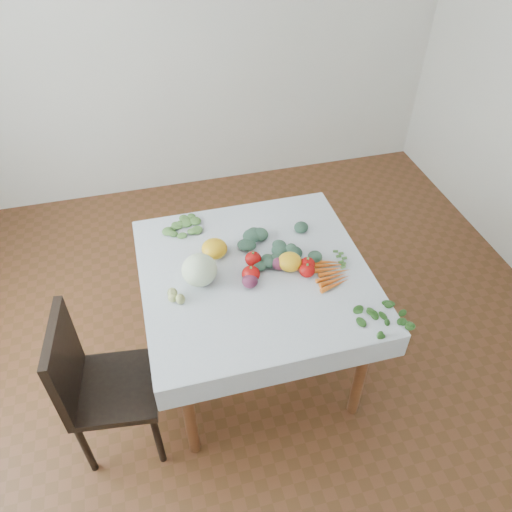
# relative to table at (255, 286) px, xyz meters

# --- Properties ---
(ground) EXTENTS (4.00, 4.00, 0.00)m
(ground) POSITION_rel_table_xyz_m (0.00, 0.00, -0.65)
(ground) COLOR brown
(back_wall) EXTENTS (4.00, 0.04, 2.70)m
(back_wall) POSITION_rel_table_xyz_m (0.00, 2.00, 0.70)
(back_wall) COLOR silver
(back_wall) RESTS_ON ground
(table) EXTENTS (1.00, 1.00, 0.75)m
(table) POSITION_rel_table_xyz_m (0.00, 0.00, 0.00)
(table) COLOR brown
(table) RESTS_ON ground
(tablecloth) EXTENTS (1.12, 1.12, 0.01)m
(tablecloth) POSITION_rel_table_xyz_m (0.00, 0.00, 0.10)
(tablecloth) COLOR white
(tablecloth) RESTS_ON table
(chair) EXTENTS (0.44, 0.44, 0.88)m
(chair) POSITION_rel_table_xyz_m (-0.84, -0.26, -0.15)
(chair) COLOR black
(chair) RESTS_ON ground
(cabbage) EXTENTS (0.23, 0.23, 0.15)m
(cabbage) POSITION_rel_table_xyz_m (-0.27, 0.00, 0.18)
(cabbage) COLOR silver
(cabbage) RESTS_ON tablecloth
(tomato_a) EXTENTS (0.11, 0.11, 0.07)m
(tomato_a) POSITION_rel_table_xyz_m (0.01, 0.06, 0.14)
(tomato_a) COLOR #AF0C0B
(tomato_a) RESTS_ON tablecloth
(tomato_b) EXTENTS (0.09, 0.09, 0.07)m
(tomato_b) POSITION_rel_table_xyz_m (0.24, -0.09, 0.14)
(tomato_b) COLOR #AF0C0B
(tomato_b) RESTS_ON tablecloth
(tomato_c) EXTENTS (0.11, 0.11, 0.08)m
(tomato_c) POSITION_rel_table_xyz_m (-0.03, -0.05, 0.14)
(tomato_c) COLOR #AF0C0B
(tomato_c) RESTS_ON tablecloth
(tomato_d) EXTENTS (0.09, 0.09, 0.07)m
(tomato_d) POSITION_rel_table_xyz_m (0.26, -0.05, 0.14)
(tomato_d) COLOR #AF0C0B
(tomato_d) RESTS_ON tablecloth
(heirloom_back) EXTENTS (0.17, 0.17, 0.09)m
(heirloom_back) POSITION_rel_table_xyz_m (-0.17, 0.17, 0.15)
(heirloom_back) COLOR yellow
(heirloom_back) RESTS_ON tablecloth
(heirloom_front) EXTENTS (0.15, 0.15, 0.08)m
(heirloom_front) POSITION_rel_table_xyz_m (0.17, -0.02, 0.14)
(heirloom_front) COLOR yellow
(heirloom_front) RESTS_ON tablecloth
(onion_a) EXTENTS (0.10, 0.10, 0.07)m
(onion_a) POSITION_rel_table_xyz_m (-0.05, -0.09, 0.14)
(onion_a) COLOR #4E1636
(onion_a) RESTS_ON tablecloth
(onion_b) EXTENTS (0.09, 0.09, 0.06)m
(onion_b) POSITION_rel_table_xyz_m (0.12, -0.00, 0.13)
(onion_b) COLOR #4E1636
(onion_b) RESTS_ON tablecloth
(tomatillo_cluster) EXTENTS (0.12, 0.10, 0.05)m
(tomatillo_cluster) POSITION_rel_table_xyz_m (-0.43, -0.12, 0.12)
(tomatillo_cluster) COLOR tan
(tomatillo_cluster) RESTS_ON tablecloth
(carrot_bunch) EXTENTS (0.17, 0.23, 0.03)m
(carrot_bunch) POSITION_rel_table_xyz_m (0.37, -0.12, 0.12)
(carrot_bunch) COLOR orange
(carrot_bunch) RESTS_ON tablecloth
(kale_bunch) EXTENTS (0.37, 0.32, 0.05)m
(kale_bunch) POSITION_rel_table_xyz_m (0.18, 0.13, 0.13)
(kale_bunch) COLOR #355647
(kale_bunch) RESTS_ON tablecloth
(basil_bunch) EXTENTS (0.23, 0.18, 0.01)m
(basil_bunch) POSITION_rel_table_xyz_m (0.48, -0.45, 0.11)
(basil_bunch) COLOR #25531A
(basil_bunch) RESTS_ON tablecloth
(dill_bunch) EXTENTS (0.24, 0.19, 0.02)m
(dill_bunch) POSITION_rel_table_xyz_m (-0.31, 0.44, 0.11)
(dill_bunch) COLOR #4C893E
(dill_bunch) RESTS_ON tablecloth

